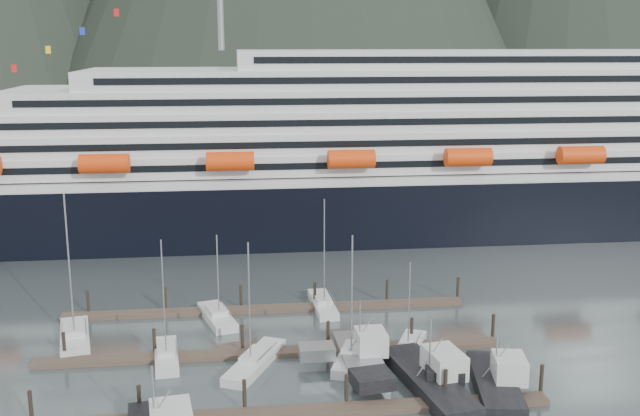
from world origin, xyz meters
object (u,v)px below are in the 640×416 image
at_px(cruise_ship, 458,158).
at_px(sailboat_g, 323,305).
at_px(sailboat_c, 353,357).
at_px(sailboat_h, 409,347).
at_px(trawler_e, 358,356).
at_px(sailboat_d, 255,362).
at_px(sailboat_f, 217,317).
at_px(sailboat_b, 166,356).
at_px(trawler_d, 493,382).
at_px(trawler_c, 427,380).
at_px(sailboat_a, 75,338).

height_order(cruise_ship, sailboat_g, cruise_ship).
bearing_deg(sailboat_c, cruise_ship, -6.92).
xyz_separation_m(sailboat_h, trawler_e, (-5.89, -2.78, 0.55)).
relative_size(sailboat_h, trawler_e, 0.89).
bearing_deg(sailboat_g, sailboat_d, 148.30).
height_order(sailboat_g, trawler_e, sailboat_g).
xyz_separation_m(sailboat_c, trawler_e, (0.37, -1.03, 0.51)).
bearing_deg(trawler_e, sailboat_f, 44.55).
distance_m(sailboat_b, trawler_d, 32.47).
distance_m(sailboat_c, sailboat_f, 18.90).
relative_size(cruise_ship, sailboat_h, 20.45).
distance_m(trawler_d, trawler_e, 13.55).
relative_size(sailboat_b, sailboat_f, 1.21).
bearing_deg(sailboat_b, cruise_ship, -47.52).
bearing_deg(sailboat_b, trawler_e, -106.04).
relative_size(cruise_ship, trawler_c, 13.74).
height_order(sailboat_f, sailboat_h, sailboat_f).
bearing_deg(sailboat_c, sailboat_g, 23.86).
bearing_deg(sailboat_f, trawler_d, -144.96).
distance_m(cruise_ship, trawler_c, 65.86).
relative_size(sailboat_g, trawler_e, 1.23).
relative_size(sailboat_g, sailboat_h, 1.38).
distance_m(sailboat_a, sailboat_f, 15.83).
height_order(sailboat_d, trawler_c, sailboat_d).
height_order(trawler_c, trawler_e, trawler_c).
distance_m(sailboat_g, sailboat_h, 15.77).
bearing_deg(sailboat_a, sailboat_h, -112.15).
distance_m(sailboat_d, trawler_e, 10.35).
bearing_deg(trawler_e, sailboat_b, 78.74).
distance_m(sailboat_f, sailboat_h, 23.00).
bearing_deg(sailboat_b, sailboat_d, -112.06).
distance_m(sailboat_b, sailboat_d, 9.28).
height_order(sailboat_c, trawler_e, sailboat_c).
height_order(sailboat_b, trawler_c, sailboat_b).
bearing_deg(sailboat_h, sailboat_f, 85.68).
bearing_deg(sailboat_d, sailboat_c, -63.54).
distance_m(sailboat_b, sailboat_g, 22.12).
relative_size(sailboat_d, sailboat_f, 1.23).
bearing_deg(sailboat_b, trawler_c, -116.98).
height_order(sailboat_b, trawler_d, sailboat_b).
relative_size(sailboat_c, sailboat_f, 1.27).
relative_size(sailboat_f, trawler_e, 0.95).
relative_size(sailboat_a, trawler_c, 1.12).
height_order(sailboat_a, sailboat_h, sailboat_a).
distance_m(cruise_ship, sailboat_b, 70.26).
height_order(cruise_ship, trawler_c, cruise_ship).
xyz_separation_m(sailboat_h, trawler_c, (-0.39, -8.84, 0.56)).
bearing_deg(sailboat_b, sailboat_h, -97.45).
distance_m(trawler_c, trawler_e, 8.18).
distance_m(sailboat_f, trawler_d, 33.25).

